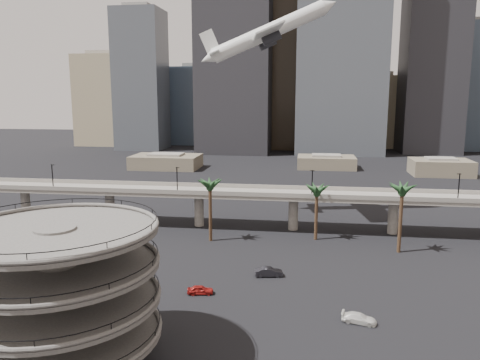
# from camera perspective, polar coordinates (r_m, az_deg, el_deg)

# --- Properties ---
(ground) EXTENTS (700.00, 700.00, 0.00)m
(ground) POSITION_cam_1_polar(r_m,az_deg,el_deg) (59.34, -6.74, -20.46)
(ground) COLOR black
(ground) RESTS_ON ground
(parking_ramp) EXTENTS (22.20, 22.20, 17.35)m
(parking_ramp) POSITION_cam_1_polar(r_m,az_deg,el_deg) (56.30, -21.23, -11.73)
(parking_ramp) COLOR #4F4C4A
(parking_ramp) RESTS_ON ground
(overpass) EXTENTS (130.00, 9.30, 14.70)m
(overpass) POSITION_cam_1_polar(r_m,az_deg,el_deg) (107.56, 0.68, -2.05)
(overpass) COLOR slate
(overpass) RESTS_ON ground
(palm_trees) EXTENTS (42.40, 10.40, 14.00)m
(palm_trees) POSITION_cam_1_polar(r_m,az_deg,el_deg) (95.72, 8.22, -1.19)
(palm_trees) COLOR #47311E
(palm_trees) RESTS_ON ground
(low_buildings) EXTENTS (135.00, 27.50, 6.80)m
(low_buildings) POSITION_cam_1_polar(r_m,az_deg,el_deg) (193.57, 6.08, 2.06)
(low_buildings) COLOR brown
(low_buildings) RESTS_ON ground
(skyline) EXTENTS (269.00, 86.00, 121.36)m
(skyline) POSITION_cam_1_polar(r_m,az_deg,el_deg) (266.67, 8.69, 13.17)
(skyline) COLOR gray
(skyline) RESTS_ON ground
(airborne_jet) EXTENTS (34.12, 31.50, 17.30)m
(airborne_jet) POSITION_cam_1_polar(r_m,az_deg,el_deg) (118.54, 3.40, 17.47)
(airborne_jet) COLOR silver
(airborne_jet) RESTS_ON ground
(car_a) EXTENTS (4.23, 2.28, 1.37)m
(car_a) POSITION_cam_1_polar(r_m,az_deg,el_deg) (74.40, -4.86, -13.20)
(car_a) COLOR #A11917
(car_a) RESTS_ON ground
(car_b) EXTENTS (4.98, 2.50, 1.57)m
(car_b) POSITION_cam_1_polar(r_m,az_deg,el_deg) (80.91, 3.54, -11.12)
(car_b) COLOR black
(car_b) RESTS_ON ground
(car_c) EXTENTS (4.93, 2.84, 1.34)m
(car_c) POSITION_cam_1_polar(r_m,az_deg,el_deg) (67.63, 14.30, -16.02)
(car_c) COLOR silver
(car_c) RESTS_ON ground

